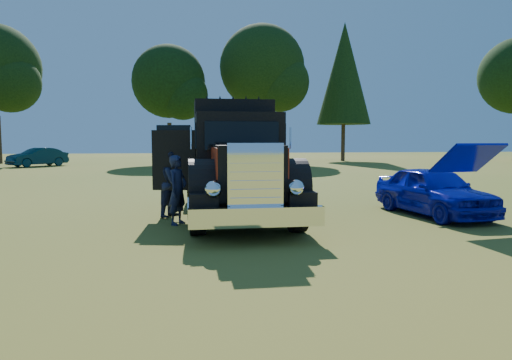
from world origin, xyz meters
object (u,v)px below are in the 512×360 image
object	(u,v)px
spectator_far	(173,183)
distant_teal_car	(38,157)
hotrod_coupe	(434,191)
spectator_near	(178,190)
diamond_t_truck	(237,167)

from	to	relation	value
spectator_far	distant_teal_car	size ratio (longest dim) A/B	0.41
hotrod_coupe	spectator_far	distance (m)	6.72
spectator_near	spectator_far	size ratio (longest dim) A/B	0.94
diamond_t_truck	spectator_near	bearing A→B (deg)	-150.07
diamond_t_truck	spectator_far	bearing A→B (deg)	170.39
diamond_t_truck	spectator_near	xyz separation A→B (m)	(-1.46, -0.84, -0.48)
hotrod_coupe	spectator_near	xyz separation A→B (m)	(-6.53, -0.28, 0.16)
spectator_far	distant_teal_car	world-z (taller)	spectator_far
hotrod_coupe	diamond_t_truck	bearing A→B (deg)	173.73
spectator_near	spectator_far	xyz separation A→B (m)	(-0.13, 1.11, 0.05)
spectator_far	hotrod_coupe	bearing A→B (deg)	-67.99
hotrod_coupe	spectator_near	size ratio (longest dim) A/B	2.60
hotrod_coupe	distant_teal_car	distance (m)	30.54
diamond_t_truck	distant_teal_car	world-z (taller)	diamond_t_truck
hotrod_coupe	distant_teal_car	xyz separation A→B (m)	(-17.28, 25.18, 0.05)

